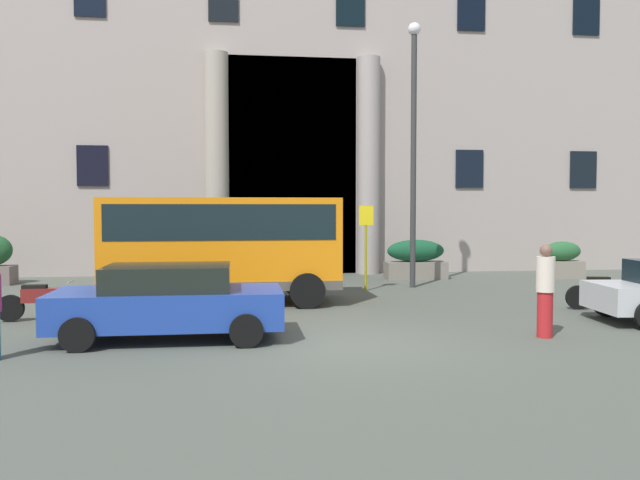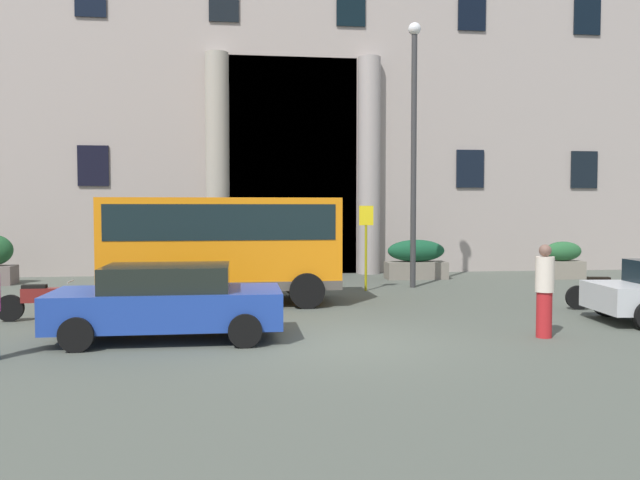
{
  "view_description": "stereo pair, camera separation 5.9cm",
  "coord_description": "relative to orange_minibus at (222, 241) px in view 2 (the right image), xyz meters",
  "views": [
    {
      "loc": [
        -1.96,
        -11.82,
        2.53
      ],
      "look_at": [
        0.45,
        6.84,
        1.61
      ],
      "focal_mm": 36.21,
      "sensor_mm": 36.0,
      "label": 1
    },
    {
      "loc": [
        -1.91,
        -11.83,
        2.53
      ],
      "look_at": [
        0.45,
        6.84,
        1.61
      ],
      "focal_mm": 36.21,
      "sensor_mm": 36.0,
      "label": 2
    }
  ],
  "objects": [
    {
      "name": "ground_plane",
      "position": [
        2.34,
        -5.5,
        -1.73
      ],
      "size": [
        80.0,
        64.0,
        0.12
      ],
      "primitive_type": "cube",
      "color": "#4B5148"
    },
    {
      "name": "office_building_facade",
      "position": [
        2.35,
        11.98,
        7.67
      ],
      "size": [
        42.22,
        9.69,
        18.69
      ],
      "color": "#A0948C",
      "rests_on": "ground_plane"
    },
    {
      "name": "orange_minibus",
      "position": [
        0.0,
        0.0,
        0.0
      ],
      "size": [
        6.12,
        2.78,
        2.81
      ],
      "rotation": [
        0.0,
        0.0,
        0.01
      ],
      "color": "orange",
      "rests_on": "ground_plane"
    },
    {
      "name": "bus_stop_sign",
      "position": [
        4.31,
        2.1,
        -0.05
      ],
      "size": [
        0.44,
        0.08,
        2.62
      ],
      "color": "#9C9712",
      "rests_on": "ground_plane"
    },
    {
      "name": "hedge_planter_entrance_right",
      "position": [
        12.06,
        4.62,
        -1.03
      ],
      "size": [
        1.43,
        0.71,
        1.34
      ],
      "color": "gray",
      "rests_on": "ground_plane"
    },
    {
      "name": "hedge_planter_far_west",
      "position": [
        -2.04,
        4.97,
        -0.94
      ],
      "size": [
        1.65,
        0.83,
        1.52
      ],
      "color": "slate",
      "rests_on": "ground_plane"
    },
    {
      "name": "hedge_planter_far_east",
      "position": [
        6.77,
        5.19,
        -0.99
      ],
      "size": [
        2.18,
        0.86,
        1.41
      ],
      "color": "slate",
      "rests_on": "ground_plane"
    },
    {
      "name": "hedge_planter_entrance_left",
      "position": [
        2.71,
        4.96,
        -0.98
      ],
      "size": [
        1.71,
        0.91,
        1.43
      ],
      "color": "#706B57",
      "rests_on": "ground_plane"
    },
    {
      "name": "parked_sedan_second",
      "position": [
        -0.94,
        -4.68,
        -0.93
      ],
      "size": [
        4.35,
        2.1,
        1.44
      ],
      "rotation": [
        0.0,
        0.0,
        -0.0
      ],
      "color": "#1E3E9C",
      "rests_on": "ground_plane"
    },
    {
      "name": "motorcycle_near_kerb",
      "position": [
        -3.99,
        -2.23,
        -1.21
      ],
      "size": [
        2.02,
        0.55,
        0.89
      ],
      "rotation": [
        0.0,
        0.0,
        0.02
      ],
      "color": "black",
      "rests_on": "ground_plane"
    },
    {
      "name": "scooter_by_planter",
      "position": [
        9.49,
        -2.33,
        -1.22
      ],
      "size": [
        1.94,
        0.63,
        0.89
      ],
      "rotation": [
        0.0,
        0.0,
        -0.19
      ],
      "color": "black",
      "rests_on": "ground_plane"
    },
    {
      "name": "pedestrian_woman_dark_dress",
      "position": [
        6.37,
        -5.44,
        -0.74
      ],
      "size": [
        0.36,
        0.36,
        1.83
      ],
      "rotation": [
        0.0,
        0.0,
        2.54
      ],
      "color": "#AE1E21",
      "rests_on": "ground_plane"
    },
    {
      "name": "lamppost_plaza_centre",
      "position": [
        5.97,
        2.74,
        3.16
      ],
      "size": [
        0.4,
        0.4,
        8.39
      ],
      "color": "#323234",
      "rests_on": "ground_plane"
    }
  ]
}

